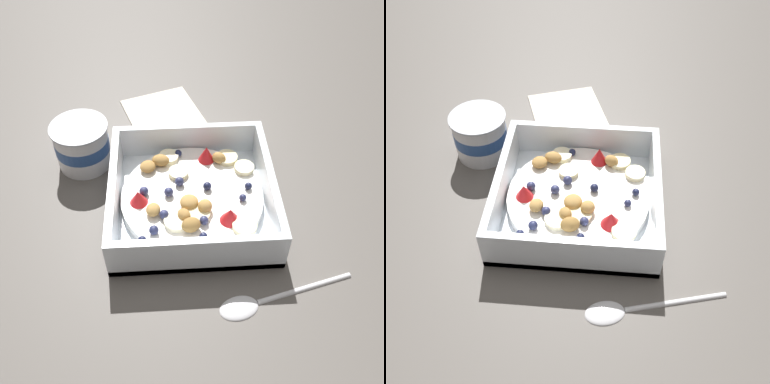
% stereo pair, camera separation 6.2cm
% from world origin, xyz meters
% --- Properties ---
extents(ground_plane, '(2.40, 2.40, 0.00)m').
position_xyz_m(ground_plane, '(0.00, 0.00, 0.00)').
color(ground_plane, '#56514C').
extents(fruit_bowl, '(0.22, 0.22, 0.06)m').
position_xyz_m(fruit_bowl, '(-0.02, -0.00, 0.02)').
color(fruit_bowl, white).
rests_on(fruit_bowl, ground).
extents(spoon, '(0.06, 0.17, 0.01)m').
position_xyz_m(spoon, '(-0.17, -0.08, 0.00)').
color(spoon, silver).
rests_on(spoon, ground).
extents(yogurt_cup, '(0.09, 0.09, 0.07)m').
position_xyz_m(yogurt_cup, '(0.09, 0.15, 0.04)').
color(yogurt_cup, white).
rests_on(yogurt_cup, ground).
extents(folded_napkin, '(0.15, 0.15, 0.01)m').
position_xyz_m(folded_napkin, '(0.20, 0.03, 0.00)').
color(folded_napkin, silver).
rests_on(folded_napkin, ground).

